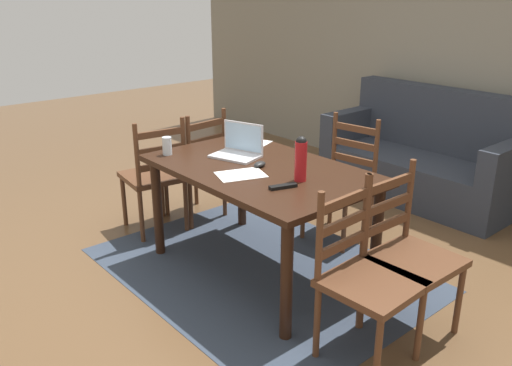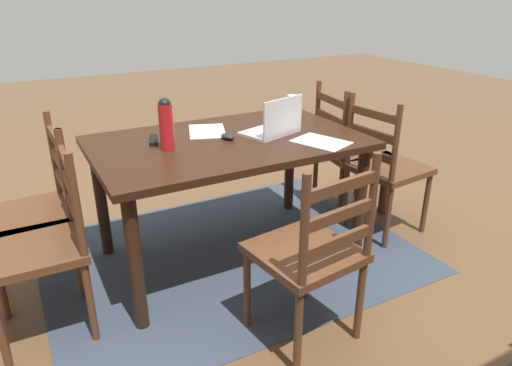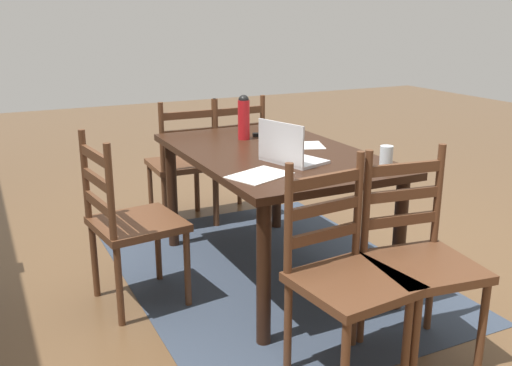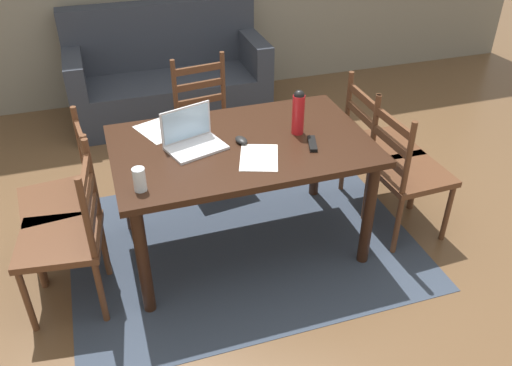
# 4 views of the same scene
# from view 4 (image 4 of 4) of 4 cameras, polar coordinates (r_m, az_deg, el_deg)

# --- Properties ---
(ground_plane) EXTENTS (14.00, 14.00, 0.00)m
(ground_plane) POSITION_cam_4_polar(r_m,az_deg,el_deg) (3.57, -1.40, -6.43)
(ground_plane) COLOR brown
(area_rug) EXTENTS (2.22, 1.66, 0.01)m
(area_rug) POSITION_cam_4_polar(r_m,az_deg,el_deg) (3.57, -1.40, -6.39)
(area_rug) COLOR #333D4C
(area_rug) RESTS_ON ground
(dining_table) EXTENTS (1.52, 0.95, 0.77)m
(dining_table) POSITION_cam_4_polar(r_m,az_deg,el_deg) (3.19, -1.56, 2.84)
(dining_table) COLOR black
(dining_table) RESTS_ON ground
(chair_right_near) EXTENTS (0.46, 0.46, 0.95)m
(chair_right_near) POSITION_cam_4_polar(r_m,az_deg,el_deg) (3.55, 15.85, 1.02)
(chair_right_near) COLOR #56331E
(chair_right_near) RESTS_ON ground
(chair_left_far) EXTENTS (0.48, 0.48, 0.95)m
(chair_left_far) POSITION_cam_4_polar(r_m,az_deg,el_deg) (3.38, -19.78, -1.55)
(chair_left_far) COLOR #56331E
(chair_left_far) RESTS_ON ground
(chair_right_far) EXTENTS (0.45, 0.45, 0.95)m
(chair_right_far) POSITION_cam_4_polar(r_m,az_deg,el_deg) (3.82, 12.89, 3.97)
(chair_right_far) COLOR #56331E
(chair_right_far) RESTS_ON ground
(chair_far_head) EXTENTS (0.49, 0.49, 0.95)m
(chair_far_head) POSITION_cam_4_polar(r_m,az_deg,el_deg) (4.00, -5.10, 6.16)
(chair_far_head) COLOR #56331E
(chair_far_head) RESTS_ON ground
(chair_left_near) EXTENTS (0.49, 0.49, 0.95)m
(chair_left_near) POSITION_cam_4_polar(r_m,az_deg,el_deg) (3.06, -19.62, -5.56)
(chair_left_near) COLOR #56331E
(chair_left_near) RESTS_ON ground
(couch) EXTENTS (1.80, 0.80, 1.00)m
(couch) POSITION_cam_4_polar(r_m,az_deg,el_deg) (5.19, -9.46, 11.13)
(couch) COLOR #2D333D
(couch) RESTS_ON ground
(laptop) EXTENTS (0.37, 0.31, 0.23)m
(laptop) POSITION_cam_4_polar(r_m,az_deg,el_deg) (3.10, -6.91, 4.91)
(laptop) COLOR silver
(laptop) RESTS_ON dining_table
(water_bottle) EXTENTS (0.07, 0.07, 0.28)m
(water_bottle) POSITION_cam_4_polar(r_m,az_deg,el_deg) (3.19, 4.56, 7.69)
(water_bottle) COLOR red
(water_bottle) RESTS_ON dining_table
(drinking_glass) EXTENTS (0.07, 0.07, 0.13)m
(drinking_glass) POSITION_cam_4_polar(r_m,az_deg,el_deg) (2.74, -12.40, 0.37)
(drinking_glass) COLOR silver
(drinking_glass) RESTS_ON dining_table
(computer_mouse) EXTENTS (0.08, 0.11, 0.03)m
(computer_mouse) POSITION_cam_4_polar(r_m,az_deg,el_deg) (3.13, -1.65, 4.62)
(computer_mouse) COLOR black
(computer_mouse) RESTS_ON dining_table
(tv_remote) EXTENTS (0.09, 0.18, 0.02)m
(tv_remote) POSITION_cam_4_polar(r_m,az_deg,el_deg) (3.12, 6.07, 4.22)
(tv_remote) COLOR black
(tv_remote) RESTS_ON dining_table
(paper_stack_left) EXTENTS (0.30, 0.35, 0.00)m
(paper_stack_left) POSITION_cam_4_polar(r_m,az_deg,el_deg) (2.98, 0.32, 2.75)
(paper_stack_left) COLOR white
(paper_stack_left) RESTS_ON dining_table
(paper_stack_right) EXTENTS (0.30, 0.35, 0.00)m
(paper_stack_right) POSITION_cam_4_polar(r_m,az_deg,el_deg) (3.32, -10.37, 5.56)
(paper_stack_right) COLOR white
(paper_stack_right) RESTS_ON dining_table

